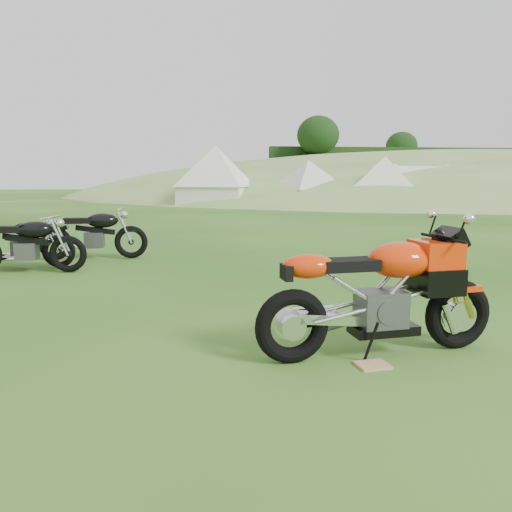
{
  "coord_description": "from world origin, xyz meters",
  "views": [
    {
      "loc": [
        -1.02,
        -6.03,
        1.55
      ],
      "look_at": [
        -0.22,
        0.4,
        0.52
      ],
      "focal_mm": 35.0,
      "sensor_mm": 36.0,
      "label": 1
    }
  ],
  "objects": [
    {
      "name": "hedgerow",
      "position": [
        24.0,
        40.0,
        0.0
      ],
      "size": [
        36.0,
        1.2,
        8.6
      ],
      "primitive_type": null,
      "color": "black",
      "rests_on": "ground"
    },
    {
      "name": "tent_left",
      "position": [
        0.22,
        21.58,
        1.49
      ],
      "size": [
        4.39,
        4.39,
        2.98
      ],
      "primitive_type": null,
      "rotation": [
        0.0,
        0.0,
        -0.34
      ],
      "color": "silver",
      "rests_on": "ground"
    },
    {
      "name": "caravan",
      "position": [
        11.09,
        20.98,
        1.09
      ],
      "size": [
        5.06,
        3.39,
        2.18
      ],
      "primitive_type": null,
      "rotation": [
        0.0,
        0.0,
        0.31
      ],
      "color": "silver",
      "rests_on": "ground"
    },
    {
      "name": "tent_mid",
      "position": [
        5.14,
        20.62,
        1.26
      ],
      "size": [
        3.75,
        3.75,
        2.53
      ],
      "primitive_type": null,
      "rotation": [
        0.0,
        0.0,
        0.36
      ],
      "color": "beige",
      "rests_on": "ground"
    },
    {
      "name": "ground",
      "position": [
        0.0,
        0.0,
        0.0
      ],
      "size": [
        120.0,
        120.0,
        0.0
      ],
      "primitive_type": "plane",
      "color": "#1B460F",
      "rests_on": "ground"
    },
    {
      "name": "vintage_moto_c",
      "position": [
        -3.74,
        2.36,
        0.49
      ],
      "size": [
        1.9,
        0.55,
        0.99
      ],
      "primitive_type": null,
      "rotation": [
        0.0,
        0.0,
        -0.06
      ],
      "color": "black",
      "rests_on": "ground"
    },
    {
      "name": "sport_motorcycle",
      "position": [
        0.55,
        -2.0,
        0.63
      ],
      "size": [
        2.14,
        0.76,
        1.26
      ],
      "primitive_type": null,
      "rotation": [
        0.0,
        0.0,
        0.11
      ],
      "color": "red",
      "rests_on": "ground"
    },
    {
      "name": "hillside",
      "position": [
        24.0,
        40.0,
        0.0
      ],
      "size": [
        80.0,
        64.0,
        8.0
      ],
      "primitive_type": "ellipsoid",
      "color": "olive",
      "rests_on": "ground"
    },
    {
      "name": "vintage_moto_b",
      "position": [
        -2.92,
        3.63,
        0.51
      ],
      "size": [
        1.95,
        0.48,
        1.02
      ],
      "primitive_type": null,
      "rotation": [
        0.0,
        0.0,
        0.02
      ],
      "color": "black",
      "rests_on": "ground"
    },
    {
      "name": "vintage_moto_a",
      "position": [
        -3.96,
        2.82,
        0.47
      ],
      "size": [
        1.8,
        0.58,
        0.93
      ],
      "primitive_type": null,
      "rotation": [
        0.0,
        0.0,
        -0.1
      ],
      "color": "black",
      "rests_on": "ground"
    },
    {
      "name": "plywood_board",
      "position": [
        0.42,
        -2.26,
        0.01
      ],
      "size": [
        0.29,
        0.24,
        0.02
      ],
      "primitive_type": "cube",
      "rotation": [
        0.0,
        0.0,
        0.12
      ],
      "color": "tan",
      "rests_on": "ground"
    },
    {
      "name": "tent_right",
      "position": [
        8.78,
        18.94,
        1.31
      ],
      "size": [
        3.96,
        3.96,
        2.61
      ],
      "primitive_type": null,
      "rotation": [
        0.0,
        0.0,
        -0.41
      ],
      "color": "silver",
      "rests_on": "ground"
    }
  ]
}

